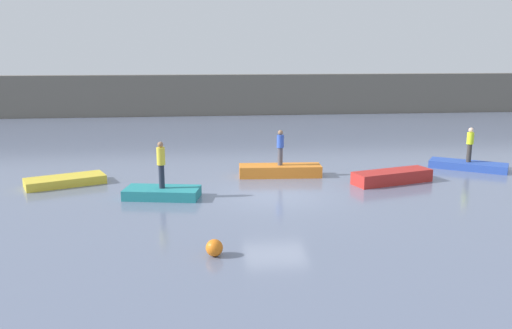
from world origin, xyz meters
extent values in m
plane|color=slate|center=(0.00, 0.00, 0.00)|extent=(120.00, 120.00, 0.00)
cube|color=#666056|center=(0.00, 26.78, 1.78)|extent=(80.00, 1.20, 3.57)
cube|color=gold|center=(-8.66, 2.67, 0.18)|extent=(3.46, 2.45, 0.36)
cube|color=teal|center=(-4.42, 0.20, 0.20)|extent=(3.05, 1.80, 0.39)
cube|color=orange|center=(0.69, 3.23, 0.26)|extent=(3.76, 1.30, 0.52)
cube|color=red|center=(5.31, 1.48, 0.27)|extent=(3.71, 2.00, 0.54)
cube|color=#2B4CAD|center=(9.94, 3.64, 0.18)|extent=(3.57, 2.93, 0.36)
cylinder|color=#38332D|center=(9.94, 3.64, 0.79)|extent=(0.22, 0.22, 0.87)
cylinder|color=#D8F226|center=(9.94, 3.64, 1.51)|extent=(0.32, 0.32, 0.56)
sphere|color=beige|center=(9.94, 3.64, 1.91)|extent=(0.23, 0.23, 0.23)
cylinder|color=#4C4C56|center=(0.69, 3.23, 0.92)|extent=(0.22, 0.22, 0.81)
cylinder|color=blue|center=(0.69, 3.23, 1.61)|extent=(0.32, 0.32, 0.57)
sphere|color=#936B4C|center=(0.69, 3.23, 2.01)|extent=(0.22, 0.22, 0.22)
cylinder|color=#232838|center=(-4.42, 0.20, 0.86)|extent=(0.22, 0.22, 0.92)
cylinder|color=yellow|center=(-4.42, 0.20, 1.66)|extent=(0.32, 0.32, 0.68)
sphere|color=#936B4C|center=(-4.42, 0.20, 2.10)|extent=(0.22, 0.22, 0.22)
sphere|color=orange|center=(-2.61, -5.92, 0.24)|extent=(0.48, 0.48, 0.48)
camera|label=1|loc=(-2.98, -19.59, 5.59)|focal=36.53mm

